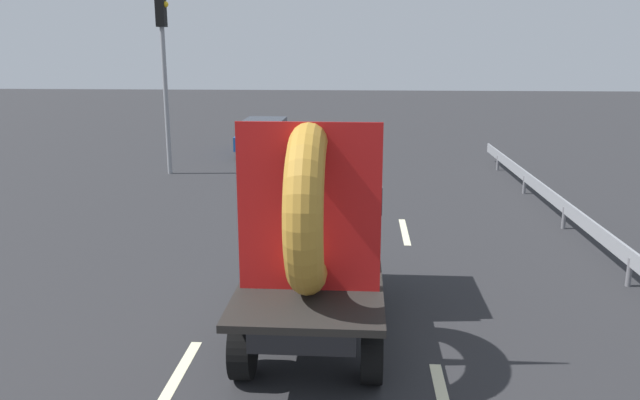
{
  "coord_description": "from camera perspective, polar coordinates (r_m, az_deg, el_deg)",
  "views": [
    {
      "loc": [
        0.78,
        -9.86,
        4.26
      ],
      "look_at": [
        0.1,
        0.13,
        1.85
      ],
      "focal_mm": 34.81,
      "sensor_mm": 36.0,
      "label": 1
    }
  ],
  "objects": [
    {
      "name": "ground_plane",
      "position": [
        10.77,
        -0.59,
        -9.74
      ],
      "size": [
        120.0,
        120.0,
        0.0
      ],
      "primitive_type": "plane",
      "color": "#28282B"
    },
    {
      "name": "flatbed_truck",
      "position": [
        9.83,
        -0.21,
        -1.96
      ],
      "size": [
        2.02,
        4.69,
        3.38
      ],
      "color": "black",
      "rests_on": "ground_plane"
    },
    {
      "name": "distant_sedan",
      "position": [
        26.9,
        -5.1,
        6.03
      ],
      "size": [
        1.87,
        4.36,
        1.42
      ],
      "color": "black",
      "rests_on": "ground_plane"
    },
    {
      "name": "traffic_light",
      "position": [
        22.37,
        -14.15,
        12.15
      ],
      "size": [
        0.42,
        0.36,
        5.95
      ],
      "color": "gray",
      "rests_on": "ground_plane"
    },
    {
      "name": "guardrail",
      "position": [
        18.07,
        19.8,
        0.83
      ],
      "size": [
        0.1,
        15.38,
        0.71
      ],
      "color": "gray",
      "rests_on": "ground_plane"
    },
    {
      "name": "lane_dash_left_near",
      "position": [
        8.72,
        -13.33,
        -16.05
      ],
      "size": [
        0.16,
        2.36,
        0.01
      ],
      "primitive_type": "cube",
      "rotation": [
        0.0,
        0.0,
        1.57
      ],
      "color": "beige",
      "rests_on": "ground_plane"
    },
    {
      "name": "lane_dash_left_far",
      "position": [
        15.32,
        -5.39,
        -2.64
      ],
      "size": [
        0.16,
        2.73,
        0.01
      ],
      "primitive_type": "cube",
      "rotation": [
        0.0,
        0.0,
        1.57
      ],
      "color": "beige",
      "rests_on": "ground_plane"
    },
    {
      "name": "lane_dash_right_far",
      "position": [
        15.16,
        7.78,
        -2.88
      ],
      "size": [
        0.16,
        2.22,
        0.01
      ],
      "primitive_type": "cube",
      "rotation": [
        0.0,
        0.0,
        1.57
      ],
      "color": "beige",
      "rests_on": "ground_plane"
    }
  ]
}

